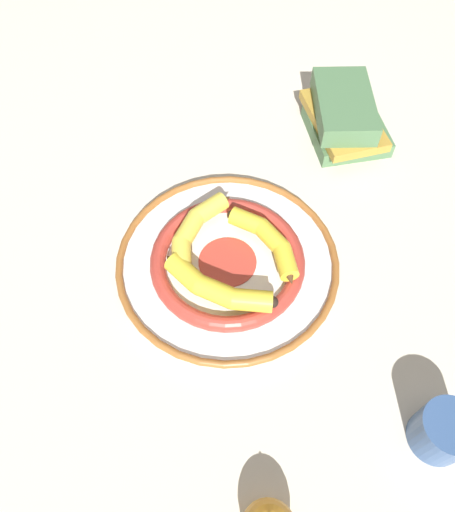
# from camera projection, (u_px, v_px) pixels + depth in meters

# --- Properties ---
(ground_plane) EXTENTS (2.80, 2.80, 0.00)m
(ground_plane) POSITION_uv_depth(u_px,v_px,m) (215.00, 248.00, 0.92)
(ground_plane) COLOR beige
(decorative_bowl) EXTENTS (0.39, 0.39, 0.04)m
(decorative_bowl) POSITION_uv_depth(u_px,v_px,m) (228.00, 262.00, 0.88)
(decorative_bowl) COLOR white
(decorative_bowl) RESTS_ON ground_plane
(banana_a) EXTENTS (0.21, 0.09, 0.04)m
(banana_a) POSITION_uv_depth(u_px,v_px,m) (215.00, 287.00, 0.81)
(banana_a) COLOR yellow
(banana_a) RESTS_ON decorative_bowl
(banana_b) EXTENTS (0.15, 0.14, 0.03)m
(banana_b) POSITION_uv_depth(u_px,v_px,m) (269.00, 241.00, 0.86)
(banana_b) COLOR yellow
(banana_b) RESTS_ON decorative_bowl
(banana_c) EXTENTS (0.09, 0.19, 0.03)m
(banana_c) POSITION_uv_depth(u_px,v_px,m) (194.00, 230.00, 0.87)
(banana_c) COLOR yellow
(banana_c) RESTS_ON decorative_bowl
(book_stack) EXTENTS (0.21, 0.24, 0.10)m
(book_stack) POSITION_uv_depth(u_px,v_px,m) (344.00, 117.00, 1.04)
(book_stack) COLOR #4C754C
(book_stack) RESTS_ON ground_plane
(coffee_mug) EXTENTS (0.11, 0.09, 0.08)m
(coffee_mug) POSITION_uv_depth(u_px,v_px,m) (445.00, 433.00, 0.70)
(coffee_mug) COLOR #335184
(coffee_mug) RESTS_ON ground_plane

